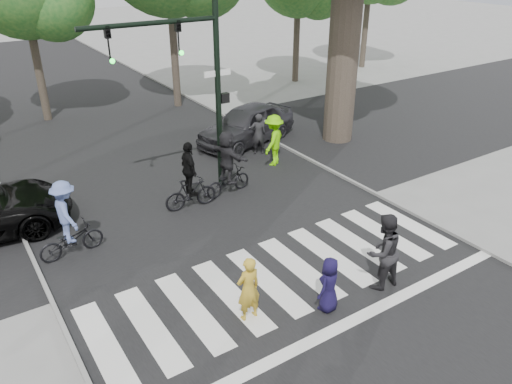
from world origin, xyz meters
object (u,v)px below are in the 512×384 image
(traffic_signal, at_px, (192,73))
(car_grey, at_px, (247,124))
(pedestrian_woman, at_px, (248,289))
(cyclist_right, at_px, (227,166))
(pedestrian_child, at_px, (329,285))
(pedestrian_adult, at_px, (383,252))
(cyclist_mid, at_px, (190,182))
(cyclist_left, at_px, (68,224))

(traffic_signal, xyz_separation_m, car_grey, (3.80, 3.06, -3.13))
(pedestrian_woman, height_order, cyclist_right, cyclist_right)
(pedestrian_child, relative_size, pedestrian_adult, 0.69)
(traffic_signal, xyz_separation_m, pedestrian_woman, (-1.93, -6.06, -3.13))
(pedestrian_child, distance_m, pedestrian_adult, 1.61)
(traffic_signal, bearing_deg, pedestrian_adult, -79.27)
(traffic_signal, relative_size, car_grey, 1.32)
(pedestrian_woman, relative_size, cyclist_mid, 0.72)
(cyclist_mid, bearing_deg, car_grey, 40.95)
(cyclist_mid, xyz_separation_m, cyclist_right, (1.45, 0.23, 0.07))
(pedestrian_adult, height_order, cyclist_mid, cyclist_mid)
(pedestrian_child, bearing_deg, traffic_signal, -112.40)
(pedestrian_adult, distance_m, cyclist_left, 7.83)
(traffic_signal, bearing_deg, cyclist_right, -37.93)
(traffic_signal, relative_size, cyclist_right, 2.80)
(cyclist_left, relative_size, cyclist_mid, 0.98)
(pedestrian_adult, relative_size, cyclist_right, 0.89)
(cyclist_right, bearing_deg, cyclist_left, -170.44)
(cyclist_mid, distance_m, car_grey, 5.93)
(pedestrian_adult, bearing_deg, traffic_signal, -76.96)
(pedestrian_child, bearing_deg, car_grey, -132.47)
(traffic_signal, height_order, car_grey, traffic_signal)
(traffic_signal, xyz_separation_m, cyclist_left, (-4.45, -1.47, -2.99))
(pedestrian_child, xyz_separation_m, cyclist_mid, (-0.39, 5.95, 0.22))
(cyclist_left, distance_m, car_grey, 9.41)
(pedestrian_woman, height_order, cyclist_mid, cyclist_mid)
(pedestrian_adult, bearing_deg, car_grey, -101.94)
(pedestrian_adult, xyz_separation_m, cyclist_mid, (-1.97, 5.98, -0.07))
(pedestrian_child, height_order, cyclist_left, cyclist_left)
(pedestrian_adult, distance_m, cyclist_mid, 6.29)
(traffic_signal, distance_m, pedestrian_adult, 7.53)
(pedestrian_child, distance_m, cyclist_right, 6.28)
(pedestrian_woman, distance_m, pedestrian_adult, 3.30)
(cyclist_right, xyz_separation_m, car_grey, (3.03, 3.65, -0.18))
(cyclist_left, distance_m, cyclist_right, 5.28)
(cyclist_left, height_order, cyclist_mid, cyclist_mid)
(cyclist_left, relative_size, cyclist_right, 0.99)
(traffic_signal, height_order, cyclist_mid, traffic_signal)
(pedestrian_adult, height_order, cyclist_left, cyclist_left)
(pedestrian_child, xyz_separation_m, cyclist_right, (1.06, 6.19, 0.30))
(cyclist_left, bearing_deg, pedestrian_adult, -42.92)
(pedestrian_child, xyz_separation_m, car_grey, (4.09, 9.84, 0.11))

